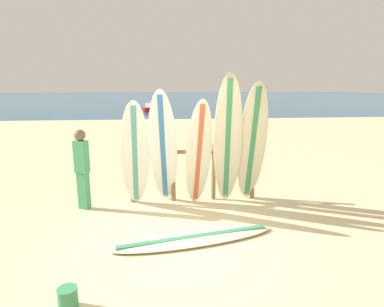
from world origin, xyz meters
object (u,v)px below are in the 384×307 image
(surfboard_leaning_center_left, at_px, (199,154))
(small_boat_offshore, at_px, (152,108))
(surfboard_leaning_center_right, at_px, (252,144))
(surfboard_lying_on_sand, at_px, (195,238))
(surfboard_leaning_center, at_px, (228,141))
(surfboard_leaning_left, at_px, (163,149))
(surfboard_leaning_far_left, at_px, (135,156))
(sand_bucket, at_px, (68,298))
(beachgoer_standing, at_px, (82,166))
(surfboard_rack, at_px, (193,166))

(surfboard_leaning_center_left, height_order, small_boat_offshore, surfboard_leaning_center_left)
(surfboard_leaning_center_right, distance_m, surfboard_lying_on_sand, 2.30)
(surfboard_leaning_center, xyz_separation_m, surfboard_lying_on_sand, (-0.79, -1.43, -1.25))
(surfboard_leaning_left, relative_size, small_boat_offshore, 0.80)
(surfboard_leaning_far_left, distance_m, surfboard_lying_on_sand, 1.94)
(surfboard_leaning_center_left, bearing_deg, sand_bucket, -122.12)
(surfboard_leaning_center, distance_m, surfboard_lying_on_sand, 2.06)
(surfboard_leaning_left, xyz_separation_m, beachgoer_standing, (-1.52, 0.00, -0.30))
(surfboard_leaning_left, height_order, small_boat_offshore, surfboard_leaning_left)
(surfboard_lying_on_sand, height_order, small_boat_offshore, small_boat_offshore)
(surfboard_lying_on_sand, bearing_deg, small_boat_offshore, 92.60)
(surfboard_leaning_center_right, bearing_deg, sand_bucket, -134.09)
(surfboard_leaning_center_right, height_order, surfboard_lying_on_sand, surfboard_leaning_center_right)
(beachgoer_standing, distance_m, sand_bucket, 3.02)
(surfboard_leaning_far_left, relative_size, surfboard_leaning_center, 0.82)
(small_boat_offshore, bearing_deg, sand_bucket, -90.81)
(surfboard_lying_on_sand, relative_size, sand_bucket, 11.19)
(surfboard_rack, distance_m, surfboard_leaning_center_right, 1.25)
(surfboard_leaning_center_right, distance_m, small_boat_offshore, 23.57)
(surfboard_lying_on_sand, bearing_deg, surfboard_leaning_left, 106.30)
(surfboard_rack, height_order, surfboard_leaning_far_left, surfboard_leaning_far_left)
(surfboard_leaning_left, relative_size, surfboard_leaning_center, 0.89)
(surfboard_rack, height_order, surfboard_leaning_center_right, surfboard_leaning_center_right)
(surfboard_rack, xyz_separation_m, sand_bucket, (-1.68, -3.16, -0.60))
(surfboard_rack, xyz_separation_m, surfboard_leaning_far_left, (-1.13, -0.43, 0.33))
(surfboard_leaning_far_left, height_order, sand_bucket, surfboard_leaning_far_left)
(surfboard_lying_on_sand, bearing_deg, sand_bucket, -137.39)
(surfboard_leaning_center_right, xyz_separation_m, small_boat_offshore, (-2.42, 23.43, -0.95))
(surfboard_leaning_center_left, distance_m, surfboard_lying_on_sand, 1.72)
(surfboard_leaning_center_right, relative_size, beachgoer_standing, 1.58)
(surfboard_leaning_center_left, relative_size, surfboard_leaning_center_right, 0.87)
(surfboard_rack, relative_size, surfboard_lying_on_sand, 0.98)
(beachgoer_standing, xyz_separation_m, small_boat_offshore, (0.83, 23.42, -0.59))
(surfboard_leaning_far_left, height_order, surfboard_leaning_left, surfboard_leaning_left)
(small_boat_offshore, bearing_deg, beachgoer_standing, -92.03)
(surfboard_leaning_center_left, distance_m, beachgoer_standing, 2.20)
(surfboard_leaning_center_left, xyz_separation_m, small_boat_offshore, (-1.35, 23.56, -0.80))
(surfboard_leaning_left, height_order, surfboard_leaning_center_right, surfboard_leaning_center_right)
(surfboard_leaning_far_left, xyz_separation_m, surfboard_lying_on_sand, (0.96, -1.35, -1.01))
(surfboard_rack, distance_m, beachgoer_standing, 2.15)
(surfboard_rack, height_order, beachgoer_standing, beachgoer_standing)
(surfboard_leaning_center, bearing_deg, surfboard_rack, 150.81)
(surfboard_rack, distance_m, sand_bucket, 3.63)
(surfboard_leaning_center_right, bearing_deg, surfboard_leaning_left, 179.73)
(surfboard_rack, distance_m, surfboard_leaning_far_left, 1.26)
(surfboard_leaning_far_left, xyz_separation_m, small_boat_offshore, (-0.17, 23.58, -0.79))
(surfboard_rack, relative_size, surfboard_leaning_center, 1.01)
(surfboard_leaning_left, distance_m, sand_bucket, 3.25)
(small_boat_offshore, bearing_deg, surfboard_leaning_center_right, -84.10)
(surfboard_rack, height_order, surfboard_leaning_left, surfboard_leaning_left)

